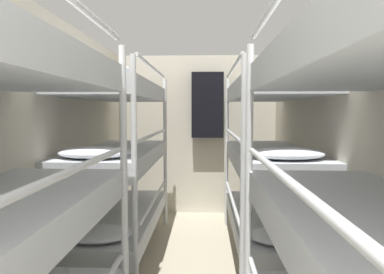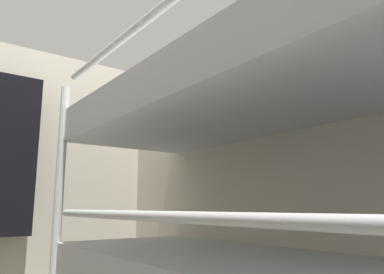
# 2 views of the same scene
# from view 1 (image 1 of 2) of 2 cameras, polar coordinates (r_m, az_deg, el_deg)

# --- Properties ---
(wall_left) EXTENTS (0.06, 5.35, 2.26)m
(wall_left) POSITION_cam_1_polar(r_m,az_deg,el_deg) (2.61, -26.77, -3.62)
(wall_left) COLOR beige
(wall_left) RESTS_ON ground_plane
(wall_right) EXTENTS (0.06, 5.35, 2.26)m
(wall_right) POSITION_cam_1_polar(r_m,az_deg,el_deg) (2.50, 26.36, -3.93)
(wall_right) COLOR beige
(wall_right) RESTS_ON ground_plane
(wall_back) EXTENTS (2.34, 0.06, 2.26)m
(wall_back) POSITION_cam_1_polar(r_m,az_deg,el_deg) (4.92, 0.83, 0.30)
(wall_back) COLOR beige
(wall_back) RESTS_ON ground_plane
(bunk_stack_left_far) EXTENTS (0.74, 1.95, 1.91)m
(bunk_stack_left_far) POSITION_cam_1_polar(r_m,az_deg,el_deg) (3.46, -12.30, -3.12)
(bunk_stack_left_far) COLOR silver
(bunk_stack_left_far) RESTS_ON ground_plane
(bunk_stack_right_far) EXTENTS (0.74, 1.95, 1.91)m
(bunk_stack_right_far) POSITION_cam_1_polar(r_m,az_deg,el_deg) (3.41, 12.82, -3.24)
(bunk_stack_right_far) COLOR silver
(bunk_stack_right_far) RESTS_ON ground_plane
(hanging_coat) EXTENTS (0.44, 0.12, 0.90)m
(hanging_coat) POSITION_cam_1_polar(r_m,az_deg,el_deg) (4.75, 2.60, 5.34)
(hanging_coat) COLOR black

